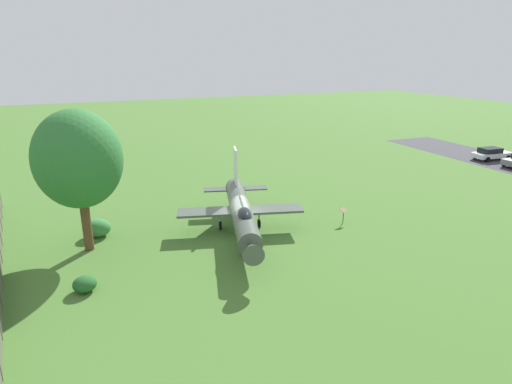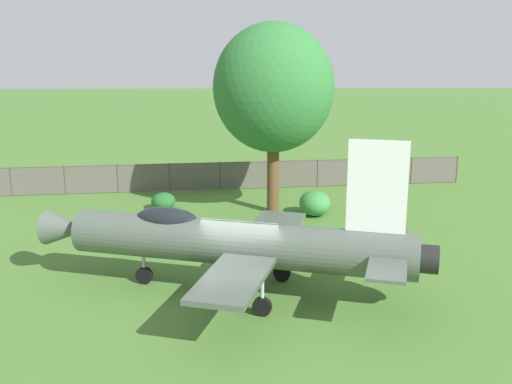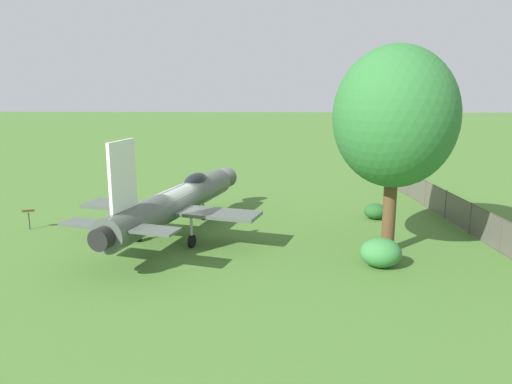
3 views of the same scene
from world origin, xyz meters
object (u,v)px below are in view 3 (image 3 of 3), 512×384
at_px(display_jet, 177,200).
at_px(shade_tree, 395,117).
at_px(shrub_by_tree, 375,211).
at_px(info_plaque, 28,214).
at_px(shrub_near_fence, 381,253).

relative_size(display_jet, shade_tree, 1.43).
relative_size(shrub_by_tree, info_plaque, 1.10).
bearing_deg(shrub_near_fence, display_jet, 66.29).
relative_size(shade_tree, shrub_near_fence, 5.32).
relative_size(display_jet, shrub_by_tree, 10.42).
xyz_separation_m(shade_tree, shrub_near_fence, (-2.01, 0.74, -5.47)).
height_order(shrub_near_fence, info_plaque, shrub_near_fence).
bearing_deg(shrub_by_tree, info_plaque, 98.02).
distance_m(shrub_near_fence, shrub_by_tree, 7.61).
bearing_deg(shrub_near_fence, info_plaque, 74.20).
distance_m(shade_tree, info_plaque, 18.96).
height_order(shrub_near_fence, shrub_by_tree, shrub_near_fence).
xyz_separation_m(shade_tree, info_plaque, (2.88, 17.99, -5.23)).
bearing_deg(shrub_by_tree, shade_tree, 174.20).
xyz_separation_m(display_jet, info_plaque, (0.82, 8.01, -0.97)).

